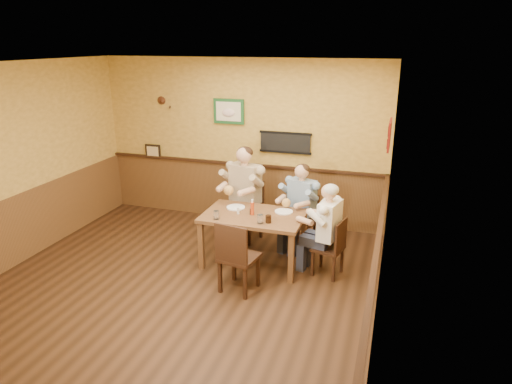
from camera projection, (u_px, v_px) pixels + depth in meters
The scene contains 17 objects.
room at pixel (189, 158), 5.58m from camera, with size 5.02×5.03×2.81m.
dining_table at pixel (254, 220), 6.39m from camera, with size 1.40×0.90×0.75m.
chair_back_left at pixel (246, 211), 7.24m from camera, with size 0.44×0.44×0.96m, color #331D10, non-canonical shape.
chair_back_right at pixel (301, 222), 6.99m from camera, with size 0.39×0.39×0.84m, color #331D10, non-canonical shape.
chair_right_end at pixel (328, 247), 6.16m from camera, with size 0.38×0.38×0.81m, color #331D10, non-canonical shape.
chair_near_side at pixel (239, 255), 5.75m from camera, with size 0.44×0.44×0.96m, color #331D10, non-canonical shape.
diner_tan_shirt at pixel (245, 199), 7.18m from camera, with size 0.63×0.63×1.37m, color tan, non-canonical shape.
diner_blue_polo at pixel (302, 211), 6.93m from camera, with size 0.55×0.55×1.20m, color #7894B4, non-canonical shape.
diner_white_elder at pixel (329, 235), 6.10m from camera, with size 0.54×0.54×1.16m, color white, non-canonical shape.
water_glass_left at pixel (216, 215), 6.18m from camera, with size 0.08×0.08×0.12m, color white.
water_glass_mid at pixel (260, 219), 6.04m from camera, with size 0.08×0.08×0.12m, color white.
cola_tumbler at pixel (268, 219), 6.06m from camera, with size 0.08×0.08×0.10m, color black.
hot_sauce_bottle at pixel (252, 208), 6.32m from camera, with size 0.05×0.05×0.20m, color #BF3C14.
salt_shaker at pixel (238, 211), 6.37m from camera, with size 0.04×0.04×0.09m, color silver.
pepper_shaker at pixel (251, 212), 6.35m from camera, with size 0.03×0.03×0.08m, color black.
plate_far_left at pixel (236, 207), 6.60m from camera, with size 0.27×0.27×0.02m, color white.
plate_far_right at pixel (284, 212), 6.44m from camera, with size 0.26×0.26×0.02m, color white.
Camera 1 is at (2.56, -4.76, 3.06)m, focal length 32.00 mm.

